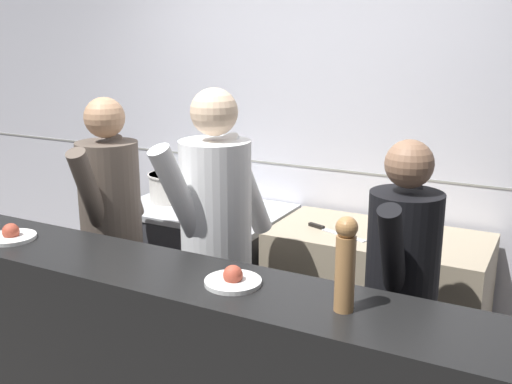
# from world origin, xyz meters

# --- Properties ---
(wall_back_tiled) EXTENTS (8.00, 0.06, 2.60)m
(wall_back_tiled) POSITION_xyz_m (0.00, 1.55, 1.30)
(wall_back_tiled) COLOR silver
(wall_back_tiled) RESTS_ON ground_plane
(oven_range) EXTENTS (1.09, 0.71, 0.89)m
(oven_range) POSITION_xyz_m (-0.56, 1.14, 0.44)
(oven_range) COLOR #38383D
(oven_range) RESTS_ON ground_plane
(prep_counter) EXTENTS (1.23, 0.65, 0.89)m
(prep_counter) POSITION_xyz_m (0.64, 1.14, 0.44)
(prep_counter) COLOR gray
(prep_counter) RESTS_ON ground_plane
(pass_counter) EXTENTS (3.13, 0.45, 1.05)m
(pass_counter) POSITION_xyz_m (0.08, -0.18, 0.52)
(pass_counter) COLOR black
(pass_counter) RESTS_ON ground_plane
(stock_pot) EXTENTS (0.31, 0.31, 0.19)m
(stock_pot) POSITION_xyz_m (-0.84, 1.17, 0.99)
(stock_pot) COLOR beige
(stock_pot) RESTS_ON oven_range
(sauce_pot) EXTENTS (0.33, 0.33, 0.15)m
(sauce_pot) POSITION_xyz_m (-0.35, 1.12, 0.97)
(sauce_pot) COLOR beige
(sauce_pot) RESTS_ON oven_range
(mixing_bowl_steel) EXTENTS (0.23, 0.23, 0.07)m
(mixing_bowl_steel) POSITION_xyz_m (0.74, 1.13, 0.93)
(mixing_bowl_steel) COLOR #B7BABF
(mixing_bowl_steel) RESTS_ON prep_counter
(chefs_knife) EXTENTS (0.40, 0.16, 0.02)m
(chefs_knife) POSITION_xyz_m (0.38, 1.05, 0.90)
(chefs_knife) COLOR #B7BABF
(chefs_knife) RESTS_ON prep_counter
(plated_dish_main) EXTENTS (0.23, 0.23, 0.08)m
(plated_dish_main) POSITION_xyz_m (-0.78, -0.21, 1.07)
(plated_dish_main) COLOR white
(plated_dish_main) RESTS_ON pass_counter
(plated_dish_appetiser) EXTENTS (0.23, 0.23, 0.08)m
(plated_dish_appetiser) POSITION_xyz_m (0.43, -0.18, 1.07)
(plated_dish_appetiser) COLOR white
(plated_dish_appetiser) RESTS_ON pass_counter
(pepper_mill) EXTENTS (0.08, 0.08, 0.35)m
(pepper_mill) POSITION_xyz_m (0.89, -0.19, 1.23)
(pepper_mill) COLOR #AD7A47
(pepper_mill) RESTS_ON pass_counter
(chef_head_cook) EXTENTS (0.41, 0.73, 1.68)m
(chef_head_cook) POSITION_xyz_m (-0.70, 0.40, 0.93)
(chef_head_cook) COLOR black
(chef_head_cook) RESTS_ON ground_plane
(chef_sous) EXTENTS (0.45, 0.76, 1.76)m
(chef_sous) POSITION_xyz_m (0.01, 0.38, 0.98)
(chef_sous) COLOR black
(chef_sous) RESTS_ON ground_plane
(chef_line) EXTENTS (0.33, 0.69, 1.58)m
(chef_line) POSITION_xyz_m (0.95, 0.42, 0.88)
(chef_line) COLOR black
(chef_line) RESTS_ON ground_plane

